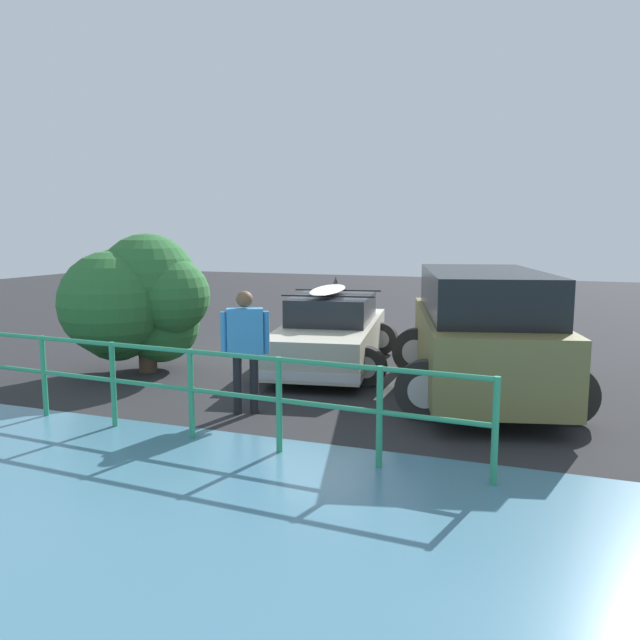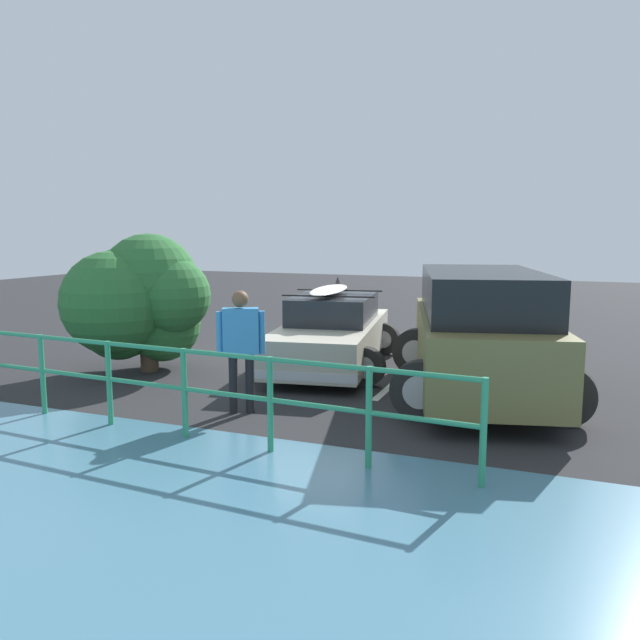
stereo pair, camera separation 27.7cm
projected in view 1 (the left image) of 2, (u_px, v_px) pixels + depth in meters
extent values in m
cube|color=#28282B|center=(306.00, 356.00, 12.54)|extent=(44.00, 44.00, 0.02)
cube|color=silver|center=(405.00, 372.00, 11.08)|extent=(0.12, 3.95, 0.00)
cube|color=#B7B29E|center=(331.00, 340.00, 11.48)|extent=(2.26, 4.48, 0.65)
cube|color=#23262B|center=(333.00, 308.00, 11.57)|extent=(1.71, 2.25, 0.48)
cube|color=silver|center=(308.00, 377.00, 9.47)|extent=(1.62, 0.36, 0.14)
cube|color=silver|center=(347.00, 332.00, 13.55)|extent=(1.62, 0.36, 0.14)
cylinder|color=black|center=(367.00, 366.00, 10.07)|extent=(0.64, 0.18, 0.64)
cylinder|color=#B7B7BC|center=(367.00, 366.00, 10.07)|extent=(0.35, 0.19, 0.35)
cylinder|color=black|center=(269.00, 362.00, 10.37)|extent=(0.64, 0.18, 0.64)
cylinder|color=#B7B7BC|center=(269.00, 362.00, 10.37)|extent=(0.35, 0.19, 0.35)
cylinder|color=black|center=(382.00, 338.00, 12.65)|extent=(0.64, 0.18, 0.64)
cylinder|color=#B7B7BC|center=(382.00, 338.00, 12.65)|extent=(0.35, 0.19, 0.35)
cylinder|color=black|center=(303.00, 336.00, 12.95)|extent=(0.64, 0.18, 0.64)
cylinder|color=#B7B7BC|center=(303.00, 336.00, 12.95)|extent=(0.35, 0.19, 0.35)
cylinder|color=black|center=(327.00, 296.00, 10.98)|extent=(1.66, 0.30, 0.03)
cylinder|color=black|center=(338.00, 290.00, 12.08)|extent=(1.66, 0.30, 0.03)
ellipsoid|color=white|center=(328.00, 290.00, 11.55)|extent=(0.89, 2.20, 0.09)
cone|color=black|center=(336.00, 280.00, 12.36)|extent=(0.10, 0.10, 0.14)
cube|color=brown|center=(481.00, 346.00, 9.43)|extent=(2.80, 4.75, 0.99)
cube|color=black|center=(483.00, 292.00, 9.31)|extent=(2.42, 3.76, 0.65)
cylinder|color=black|center=(463.00, 318.00, 11.70)|extent=(0.75, 0.35, 0.73)
cylinder|color=black|center=(567.00, 394.00, 8.07)|extent=(0.81, 0.22, 0.81)
cylinder|color=#B7B7BC|center=(567.00, 394.00, 8.07)|extent=(0.44, 0.23, 0.44)
cylinder|color=black|center=(426.00, 390.00, 8.25)|extent=(0.81, 0.22, 0.81)
cylinder|color=#B7B7BC|center=(426.00, 390.00, 8.25)|extent=(0.44, 0.23, 0.44)
cylinder|color=black|center=(522.00, 353.00, 10.70)|extent=(0.81, 0.22, 0.81)
cylinder|color=#B7B7BC|center=(522.00, 353.00, 10.70)|extent=(0.44, 0.23, 0.44)
cylinder|color=black|center=(416.00, 351.00, 10.88)|extent=(0.81, 0.22, 0.81)
cylinder|color=#B7B7BC|center=(416.00, 351.00, 10.88)|extent=(0.44, 0.23, 0.44)
cylinder|color=black|center=(254.00, 383.00, 8.55)|extent=(0.12, 0.12, 0.83)
cylinder|color=black|center=(238.00, 384.00, 8.53)|extent=(0.12, 0.12, 0.83)
cube|color=#3D8ED1|center=(245.00, 331.00, 8.43)|extent=(0.52, 0.39, 0.63)
sphere|color=brown|center=(245.00, 299.00, 8.37)|extent=(0.23, 0.23, 0.23)
cylinder|color=#3D8ED1|center=(266.00, 333.00, 8.47)|extent=(0.09, 0.09, 0.59)
cylinder|color=#3D8ED1|center=(224.00, 334.00, 8.40)|extent=(0.09, 0.09, 0.59)
cylinder|color=#2D9366|center=(495.00, 431.00, 6.10)|extent=(0.07, 0.07, 1.10)
cylinder|color=#2D9366|center=(379.00, 417.00, 6.56)|extent=(0.07, 0.07, 1.10)
cylinder|color=#2D9366|center=(279.00, 405.00, 7.02)|extent=(0.07, 0.07, 1.10)
cylinder|color=#2D9366|center=(191.00, 394.00, 7.49)|extent=(0.07, 0.07, 1.10)
cylinder|color=#2D9366|center=(113.00, 385.00, 7.95)|extent=(0.07, 0.07, 1.10)
cylinder|color=#2D9366|center=(44.00, 376.00, 8.41)|extent=(0.07, 0.07, 1.10)
cylinder|color=#2D9366|center=(149.00, 348.00, 7.64)|extent=(8.29, 0.53, 0.06)
cylinder|color=#2D9366|center=(151.00, 385.00, 7.71)|extent=(8.29, 0.53, 0.06)
cylinder|color=#4C3828|center=(148.00, 356.00, 11.08)|extent=(0.32, 0.32, 0.58)
sphere|color=#2D6B33|center=(118.00, 279.00, 10.95)|extent=(1.08, 1.08, 1.08)
sphere|color=#2D6B33|center=(117.00, 322.00, 10.92)|extent=(1.38, 1.38, 1.38)
sphere|color=#2D6B33|center=(161.00, 324.00, 11.20)|extent=(1.38, 1.38, 1.38)
sphere|color=#2D6B33|center=(172.00, 296.00, 10.81)|extent=(1.33, 1.33, 1.33)
sphere|color=#2D6B33|center=(112.00, 303.00, 10.63)|extent=(1.78, 1.78, 1.78)
sphere|color=#2D6B33|center=(148.00, 283.00, 10.96)|extent=(1.72, 1.72, 1.72)
sphere|color=#2D6B33|center=(138.00, 322.00, 10.91)|extent=(1.10, 1.10, 1.10)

